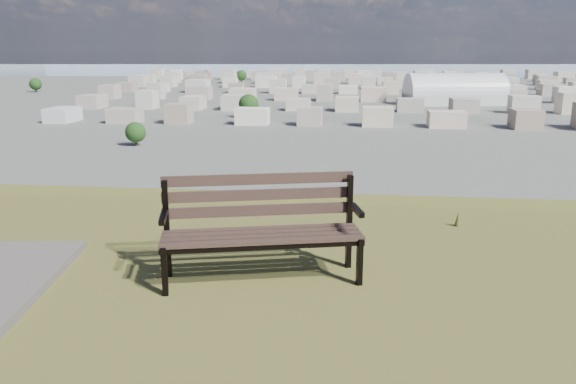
# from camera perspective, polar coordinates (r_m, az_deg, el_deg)

# --- Properties ---
(park_bench) EXTENTS (1.80, 0.95, 0.90)m
(park_bench) POSITION_cam_1_polar(r_m,az_deg,el_deg) (4.93, -2.77, -3.09)
(park_bench) COLOR #3C2A23
(park_bench) RESTS_ON hilltop_mesa
(arena) EXTENTS (50.68, 28.74, 20.16)m
(arena) POSITION_cam_1_polar(r_m,az_deg,el_deg) (295.73, 16.52, 9.46)
(arena) COLOR beige
(arena) RESTS_ON ground
(city_blocks) EXTENTS (395.00, 361.00, 7.00)m
(city_blocks) POSITION_cam_1_polar(r_m,az_deg,el_deg) (398.29, 6.40, 10.88)
(city_blocks) COLOR #BDB3A6
(city_blocks) RESTS_ON ground
(city_trees) EXTENTS (406.52, 387.20, 9.98)m
(city_trees) POSITION_cam_1_polar(r_m,az_deg,el_deg) (324.08, 1.60, 10.43)
(city_trees) COLOR #37241B
(city_trees) RESTS_ON ground
(bay_water) EXTENTS (2400.00, 700.00, 0.12)m
(bay_water) POSITION_cam_1_polar(r_m,az_deg,el_deg) (903.55, 6.54, 12.55)
(bay_water) COLOR #7E91A1
(bay_water) RESTS_ON ground
(far_hills) EXTENTS (2050.00, 340.00, 60.00)m
(far_hills) POSITION_cam_1_polar(r_m,az_deg,el_deg) (1407.44, 4.06, 14.26)
(far_hills) COLOR #9FAFC5
(far_hills) RESTS_ON ground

